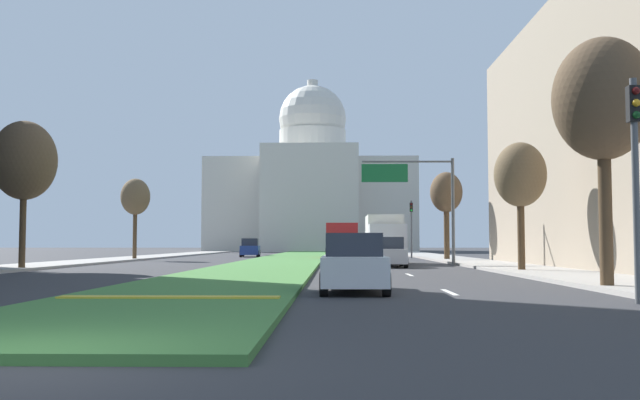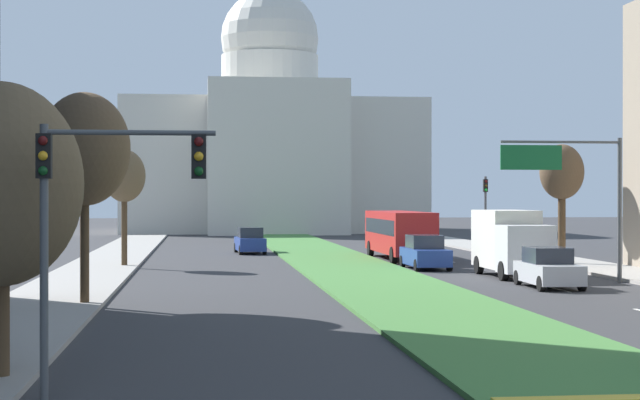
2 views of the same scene
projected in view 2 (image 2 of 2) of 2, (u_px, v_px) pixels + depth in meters
The scene contains 19 objects.
ground_plane at pixel (326, 258), 65.44m from camera, with size 260.00×260.00×0.00m, color #333335.
grass_median at pixel (338, 263), 59.99m from camera, with size 5.60×98.60×0.14m, color #427A38.
median_curb_nose at pixel (629, 398), 19.06m from camera, with size 5.04×0.50×0.04m, color gold.
lane_dashes_right at pixel (477, 268), 56.36m from camera, with size 0.16×68.58×0.01m.
sidewalk_left at pixel (94, 271), 53.07m from camera, with size 4.00×98.60×0.15m, color #9E9991.
sidewalk_right at pixel (594, 267), 56.03m from camera, with size 4.00×98.60×0.15m, color #9E9991.
capitol_building at pixel (270, 150), 118.96m from camera, with size 32.64×27.39×28.61m.
traffic_light_near_left at pixel (90, 199), 19.62m from camera, with size 3.34×0.35×5.20m.
traffic_light_far_right at pixel (485, 205), 68.28m from camera, with size 0.28×0.35×5.20m.
overhead_guide_sign at pixel (575, 179), 46.59m from camera, with size 5.61×0.20×6.50m.
street_tree_left_near at pixel (0, 185), 21.49m from camera, with size 3.39×3.39×6.22m.
street_tree_left_mid at pixel (85, 150), 36.54m from camera, with size 3.19×3.19×7.52m.
street_tree_left_far at pixel (124, 177), 56.63m from camera, with size 2.29×2.29×6.43m.
street_tree_right_far at pixel (562, 174), 58.51m from camera, with size 2.47×2.47×6.81m.
sedan_midblock at pixel (548, 269), 44.12m from camera, with size 1.98×4.23×1.71m.
sedan_distant at pixel (425, 253), 55.73m from camera, with size 1.99×4.55×1.82m.
sedan_far_horizon at pixel (250, 241), 71.03m from camera, with size 2.07×4.32×1.80m.
box_truck_delivery at pixel (511, 242), 50.31m from camera, with size 2.40×6.40×3.20m.
city_bus at pixel (399, 231), 64.21m from camera, with size 2.62×11.00×2.95m.
Camera 2 is at (-7.75, -10.19, 3.82)m, focal length 58.66 mm.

